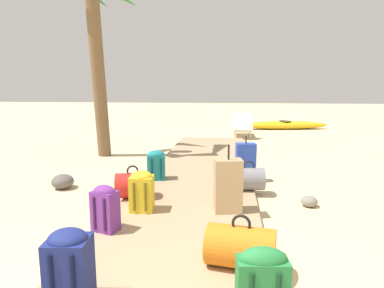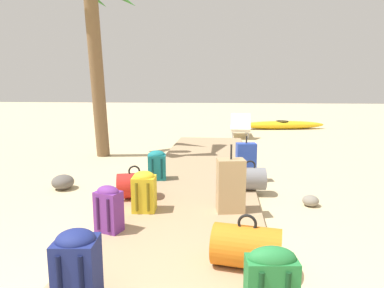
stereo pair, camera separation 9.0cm
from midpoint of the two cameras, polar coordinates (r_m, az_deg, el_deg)
ground_plane at (r=5.06m, az=-0.16°, el=-8.70°), size 60.00×60.00×0.00m
boardwalk at (r=5.89m, az=0.74°, el=-5.64°), size 1.82×8.87×0.08m
backpack_navy at (r=2.60m, az=-19.92°, el=-18.89°), size 0.31×0.30×0.55m
backpack_purple at (r=3.71m, az=-14.67°, el=-10.37°), size 0.31×0.26×0.50m
backpack_green at (r=2.43m, az=12.17°, el=-21.65°), size 0.35×0.23×0.49m
duffel_bag_orange at (r=3.00m, az=8.35°, el=-16.81°), size 0.62×0.45×0.47m
duffel_bag_grey at (r=5.09m, az=9.26°, el=-5.79°), size 0.48×0.37×0.44m
suitcase_blue at (r=5.75m, az=8.68°, el=-2.73°), size 0.35×0.25×0.71m
backpack_teal at (r=5.59m, az=-6.43°, el=-3.41°), size 0.33×0.31×0.48m
suitcase_tan at (r=4.14m, az=5.94°, el=-7.00°), size 0.36×0.28×0.83m
backpack_yellow at (r=4.20m, az=-8.73°, el=-7.74°), size 0.29×0.28×0.50m
duffel_bag_red at (r=4.73m, az=-10.24°, el=-6.93°), size 0.54×0.45×0.46m
palm_tree_far_left at (r=8.09m, az=-16.18°, el=21.40°), size 2.17×2.11×4.35m
lounge_chair at (r=10.97m, az=7.89°, el=2.89°), size 0.60×1.54×0.79m
kayak at (r=13.42m, az=14.81°, el=3.14°), size 3.37×1.21×0.32m
rock_right_far at (r=4.87m, az=18.95°, el=-9.08°), size 0.31×0.31×0.15m
rock_left_mid at (r=5.73m, az=-21.47°, el=-6.01°), size 0.47×0.49×0.23m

